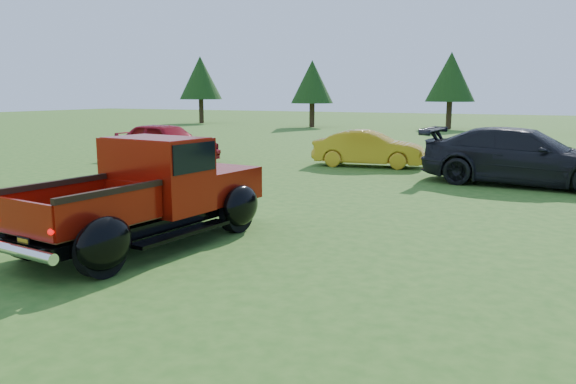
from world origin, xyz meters
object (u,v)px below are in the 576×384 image
object	(u,v)px
show_car_red	(166,142)
show_car_yellow	(369,148)
tree_west	(312,82)
tree_far_west	(200,78)
show_car_grey	(523,157)
pickup_truck	(158,192)
tree_mid_left	(451,77)

from	to	relation	value
show_car_red	show_car_yellow	world-z (taller)	show_car_red
tree_west	show_car_yellow	bearing A→B (deg)	-61.38
tree_far_west	show_car_grey	xyz separation A→B (m)	(24.98, -21.59, -2.78)
tree_far_west	pickup_truck	size ratio (longest dim) A/B	1.12
tree_west	show_car_red	size ratio (longest dim) A/B	1.15
show_car_red	tree_mid_left	bearing A→B (deg)	-8.53
tree_far_west	pickup_truck	world-z (taller)	tree_far_west
tree_far_west	tree_mid_left	world-z (taller)	tree_far_west
tree_far_west	tree_mid_left	bearing A→B (deg)	3.01
tree_mid_left	show_car_grey	size ratio (longest dim) A/B	0.99
tree_west	pickup_truck	world-z (taller)	tree_west
tree_west	show_car_yellow	xyz separation A→B (m)	(10.24, -18.76, -2.53)
tree_mid_left	show_car_yellow	xyz separation A→B (m)	(1.24, -20.76, -2.80)
tree_mid_left	show_car_grey	distance (m)	23.52
show_car_yellow	tree_far_west	bearing A→B (deg)	36.96
tree_far_west	pickup_truck	distance (m)	36.34
pickup_truck	show_car_grey	bearing A→B (deg)	66.46
show_car_red	pickup_truck	bearing A→B (deg)	-137.27
tree_far_west	show_car_grey	distance (m)	33.14
pickup_truck	show_car_yellow	xyz separation A→B (m)	(0.16, 10.40, -0.21)
pickup_truck	tree_west	bearing A→B (deg)	115.29
show_car_yellow	show_car_grey	size ratio (longest dim) A/B	0.70
tree_mid_left	show_car_grey	xyz separation A→B (m)	(5.98, -22.59, -2.65)
pickup_truck	show_car_yellow	distance (m)	10.40
pickup_truck	show_car_grey	size ratio (longest dim) A/B	0.92
tree_mid_left	show_car_red	distance (m)	23.43
show_car_grey	show_car_red	bearing A→B (deg)	94.24
tree_west	show_car_grey	size ratio (longest dim) A/B	0.91
tree_far_west	show_car_red	bearing A→B (deg)	-58.02
tree_west	show_car_red	bearing A→B (deg)	-80.37
tree_west	tree_mid_left	bearing A→B (deg)	12.53
tree_mid_left	show_car_red	world-z (taller)	tree_mid_left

